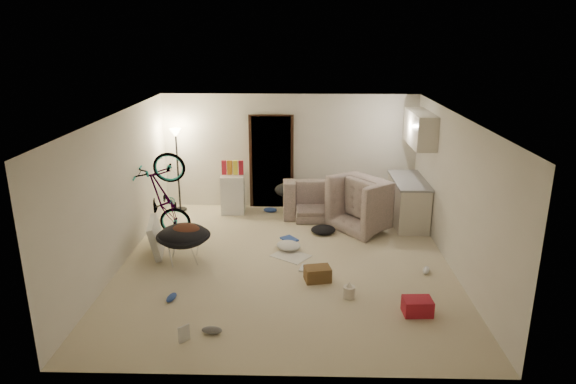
{
  "coord_description": "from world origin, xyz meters",
  "views": [
    {
      "loc": [
        0.24,
        -7.95,
        3.75
      ],
      "look_at": [
        0.02,
        0.6,
        1.07
      ],
      "focal_mm": 32.0,
      "sensor_mm": 36.0,
      "label": 1
    }
  ],
  "objects_px": {
    "kitchen_counter": "(408,202)",
    "tv_box": "(156,237)",
    "sofa": "(332,201)",
    "drink_case_b": "(417,306)",
    "armchair": "(373,208)",
    "juicer": "(349,291)",
    "drink_case_a": "(318,274)",
    "floor_lamp": "(177,152)",
    "bicycle": "(165,215)",
    "saucer_chair": "(184,240)",
    "mini_fridge": "(233,194)"
  },
  "relations": [
    {
      "from": "tv_box",
      "to": "juicer",
      "type": "xyz_separation_m",
      "value": [
        3.27,
        -1.55,
        -0.19
      ]
    },
    {
      "from": "drink_case_a",
      "to": "juicer",
      "type": "height_order",
      "value": "juicer"
    },
    {
      "from": "armchair",
      "to": "drink_case_a",
      "type": "relative_size",
      "value": 2.99
    },
    {
      "from": "armchair",
      "to": "floor_lamp",
      "type": "bearing_deg",
      "value": 41.29
    },
    {
      "from": "floor_lamp",
      "to": "saucer_chair",
      "type": "height_order",
      "value": "floor_lamp"
    },
    {
      "from": "floor_lamp",
      "to": "saucer_chair",
      "type": "distance_m",
      "value": 2.86
    },
    {
      "from": "drink_case_b",
      "to": "juicer",
      "type": "distance_m",
      "value": 1.0
    },
    {
      "from": "floor_lamp",
      "to": "drink_case_b",
      "type": "xyz_separation_m",
      "value": [
        4.28,
        -4.25,
        -1.19
      ]
    },
    {
      "from": "sofa",
      "to": "juicer",
      "type": "height_order",
      "value": "sofa"
    },
    {
      "from": "sofa",
      "to": "armchair",
      "type": "height_order",
      "value": "armchair"
    },
    {
      "from": "sofa",
      "to": "armchair",
      "type": "relative_size",
      "value": 1.77
    },
    {
      "from": "armchair",
      "to": "bicycle",
      "type": "distance_m",
      "value": 4.07
    },
    {
      "from": "tv_box",
      "to": "floor_lamp",
      "type": "bearing_deg",
      "value": 81.81
    },
    {
      "from": "kitchen_counter",
      "to": "tv_box",
      "type": "height_order",
      "value": "kitchen_counter"
    },
    {
      "from": "saucer_chair",
      "to": "sofa",
      "type": "bearing_deg",
      "value": 42.44
    },
    {
      "from": "drink_case_a",
      "to": "bicycle",
      "type": "bearing_deg",
      "value": 137.21
    },
    {
      "from": "floor_lamp",
      "to": "sofa",
      "type": "bearing_deg",
      "value": -3.44
    },
    {
      "from": "sofa",
      "to": "drink_case_b",
      "type": "height_order",
      "value": "sofa"
    },
    {
      "from": "mini_fridge",
      "to": "drink_case_a",
      "type": "height_order",
      "value": "mini_fridge"
    },
    {
      "from": "mini_fridge",
      "to": "drink_case_b",
      "type": "distance_m",
      "value": 5.18
    },
    {
      "from": "drink_case_a",
      "to": "drink_case_b",
      "type": "distance_m",
      "value": 1.66
    },
    {
      "from": "bicycle",
      "to": "drink_case_b",
      "type": "relative_size",
      "value": 4.37
    },
    {
      "from": "mini_fridge",
      "to": "kitchen_counter",
      "type": "bearing_deg",
      "value": -11.67
    },
    {
      "from": "drink_case_b",
      "to": "armchair",
      "type": "bearing_deg",
      "value": 90.23
    },
    {
      "from": "sofa",
      "to": "tv_box",
      "type": "distance_m",
      "value": 3.83
    },
    {
      "from": "kitchen_counter",
      "to": "drink_case_a",
      "type": "distance_m",
      "value": 3.27
    },
    {
      "from": "sofa",
      "to": "drink_case_a",
      "type": "relative_size",
      "value": 5.28
    },
    {
      "from": "floor_lamp",
      "to": "tv_box",
      "type": "relative_size",
      "value": 2.03
    },
    {
      "from": "kitchen_counter",
      "to": "juicer",
      "type": "relative_size",
      "value": 5.9
    },
    {
      "from": "sofa",
      "to": "drink_case_b",
      "type": "distance_m",
      "value": 4.17
    },
    {
      "from": "sofa",
      "to": "mini_fridge",
      "type": "bearing_deg",
      "value": -6.53
    },
    {
      "from": "saucer_chair",
      "to": "juicer",
      "type": "distance_m",
      "value": 2.96
    },
    {
      "from": "tv_box",
      "to": "juicer",
      "type": "distance_m",
      "value": 3.62
    },
    {
      "from": "sofa",
      "to": "drink_case_a",
      "type": "height_order",
      "value": "sofa"
    },
    {
      "from": "saucer_chair",
      "to": "drink_case_a",
      "type": "bearing_deg",
      "value": -16.37
    },
    {
      "from": "mini_fridge",
      "to": "floor_lamp",
      "type": "bearing_deg",
      "value": 172.09
    },
    {
      "from": "kitchen_counter",
      "to": "drink_case_b",
      "type": "distance_m",
      "value": 3.66
    },
    {
      "from": "sofa",
      "to": "drink_case_b",
      "type": "relative_size",
      "value": 5.34
    },
    {
      "from": "sofa",
      "to": "drink_case_b",
      "type": "xyz_separation_m",
      "value": [
        0.95,
        -4.05,
        -0.19
      ]
    },
    {
      "from": "armchair",
      "to": "tv_box",
      "type": "distance_m",
      "value": 4.24
    },
    {
      "from": "sofa",
      "to": "tv_box",
      "type": "relative_size",
      "value": 2.36
    },
    {
      "from": "armchair",
      "to": "sofa",
      "type": "bearing_deg",
      "value": 12.88
    },
    {
      "from": "sofa",
      "to": "armchair",
      "type": "bearing_deg",
      "value": 135.96
    },
    {
      "from": "floor_lamp",
      "to": "mini_fridge",
      "type": "distance_m",
      "value": 1.48
    },
    {
      "from": "floor_lamp",
      "to": "armchair",
      "type": "xyz_separation_m",
      "value": [
        4.1,
        -0.86,
        -0.92
      ]
    },
    {
      "from": "drink_case_a",
      "to": "floor_lamp",
      "type": "bearing_deg",
      "value": 119.96
    },
    {
      "from": "armchair",
      "to": "drink_case_b",
      "type": "relative_size",
      "value": 3.02
    },
    {
      "from": "floor_lamp",
      "to": "kitchen_counter",
      "type": "relative_size",
      "value": 1.21
    },
    {
      "from": "floor_lamp",
      "to": "tv_box",
      "type": "distance_m",
      "value": 2.49
    },
    {
      "from": "floor_lamp",
      "to": "drink_case_a",
      "type": "height_order",
      "value": "floor_lamp"
    }
  ]
}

